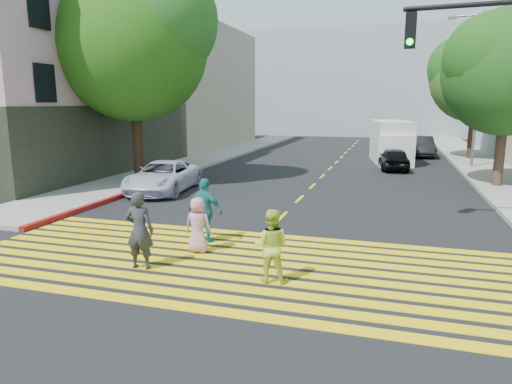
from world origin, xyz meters
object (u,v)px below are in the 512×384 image
at_px(pedestrian_child, 198,225).
at_px(pedestrian_extra, 205,211).
at_px(white_van, 391,143).
at_px(pedestrian_woman, 271,246).
at_px(dark_car_parked, 421,146).
at_px(tree_left, 135,37).
at_px(tree_right_near, 510,65).
at_px(silver_car, 389,141).
at_px(tree_right_far, 478,72).
at_px(white_sedan, 163,177).
at_px(pedestrian_man, 140,230).
at_px(dark_car_near, 394,159).

height_order(pedestrian_child, pedestrian_extra, pedestrian_extra).
bearing_deg(white_van, pedestrian_woman, -104.58).
height_order(dark_car_parked, white_van, white_van).
bearing_deg(tree_left, tree_right_near, 10.94).
relative_size(tree_left, silver_car, 1.99).
bearing_deg(pedestrian_woman, tree_right_far, -112.52).
bearing_deg(tree_left, pedestrian_extra, -50.12).
height_order(tree_right_near, pedestrian_woman, tree_right_near).
height_order(tree_left, white_sedan, tree_left).
height_order(pedestrian_child, silver_car, silver_car).
relative_size(tree_right_near, silver_car, 1.58).
bearing_deg(white_sedan, pedestrian_man, -70.87).
bearing_deg(tree_left, dark_car_near, 33.98).
relative_size(tree_right_near, dark_car_near, 2.12).
distance_m(dark_car_parked, white_van, 4.62).
bearing_deg(dark_car_near, tree_left, 26.91).
bearing_deg(dark_car_parked, dark_car_near, -108.30).
bearing_deg(tree_right_far, white_van, -152.43).
xyz_separation_m(tree_left, tree_right_far, (16.50, 13.88, -0.96)).
bearing_deg(tree_right_far, tree_left, -139.93).
height_order(pedestrian_woman, white_van, white_van).
xyz_separation_m(pedestrian_woman, white_sedan, (-6.95, 8.36, -0.14)).
height_order(tree_right_far, white_sedan, tree_right_far).
height_order(tree_left, pedestrian_extra, tree_left).
bearing_deg(pedestrian_extra, pedestrian_child, 109.78).
height_order(tree_right_near, dark_car_near, tree_right_near).
distance_m(tree_right_near, pedestrian_man, 17.32).
height_order(pedestrian_extra, white_van, white_van).
height_order(pedestrian_child, dark_car_parked, dark_car_parked).
distance_m(tree_left, dark_car_parked, 21.23).
height_order(tree_right_near, pedestrian_child, tree_right_near).
height_order(dark_car_near, silver_car, silver_car).
xyz_separation_m(pedestrian_man, pedestrian_woman, (3.04, 0.10, -0.11)).
bearing_deg(pedestrian_extra, white_van, -94.39).
distance_m(tree_left, tree_right_near, 16.42).
height_order(silver_car, white_van, white_van).
bearing_deg(dark_car_parked, pedestrian_man, -110.26).
distance_m(pedestrian_child, silver_car, 28.81).
bearing_deg(white_sedan, dark_car_parked, 51.22).
distance_m(tree_left, tree_right_far, 21.58).
height_order(pedestrian_man, dark_car_near, pedestrian_man).
bearing_deg(pedestrian_child, tree_left, -52.40).
relative_size(pedestrian_man, pedestrian_extra, 1.03).
distance_m(tree_right_near, pedestrian_child, 15.81).
height_order(pedestrian_man, white_sedan, pedestrian_man).
distance_m(pedestrian_child, dark_car_parked, 25.12).
relative_size(pedestrian_man, dark_car_near, 0.49).
distance_m(pedestrian_extra, dark_car_parked, 24.34).
bearing_deg(pedestrian_extra, dark_car_near, -97.74).
xyz_separation_m(tree_left, dark_car_parked, (13.43, 15.32, -5.95)).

